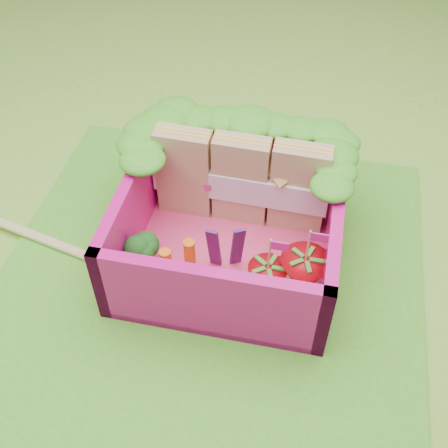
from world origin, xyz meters
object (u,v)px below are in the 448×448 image
at_px(strawberry_left, 267,280).
at_px(strawberry_right, 303,275).
at_px(broccoli, 137,251).
at_px(chopsticks, 61,246).
at_px(bento_box, 231,222).
at_px(sandwich_stack, 242,180).

bearing_deg(strawberry_left, strawberry_right, 15.16).
xyz_separation_m(broccoli, strawberry_right, (0.99, 0.04, -0.02)).
distance_m(broccoli, chopsticks, 0.62).
height_order(broccoli, strawberry_left, strawberry_left).
distance_m(broccoli, strawberry_right, 0.99).
bearing_deg(bento_box, chopsticks, -169.81).
height_order(strawberry_left, chopsticks, strawberry_left).
bearing_deg(strawberry_right, bento_box, 151.37).
height_order(bento_box, strawberry_right, strawberry_right).
bearing_deg(broccoli, strawberry_left, -1.38).
height_order(sandwich_stack, strawberry_right, sandwich_stack).
bearing_deg(sandwich_stack, strawberry_right, -49.98).
relative_size(bento_box, broccoli, 4.11).
bearing_deg(strawberry_left, bento_box, 131.18).
distance_m(sandwich_stack, strawberry_right, 0.75).
xyz_separation_m(bento_box, strawberry_right, (0.48, -0.26, -0.08)).
bearing_deg(strawberry_left, broccoli, 178.62).
distance_m(strawberry_right, chopsticks, 1.58).
relative_size(sandwich_stack, strawberry_left, 2.40).
relative_size(strawberry_left, strawberry_right, 0.89).
relative_size(bento_box, chopsticks, 0.60).
distance_m(bento_box, sandwich_stack, 0.31).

